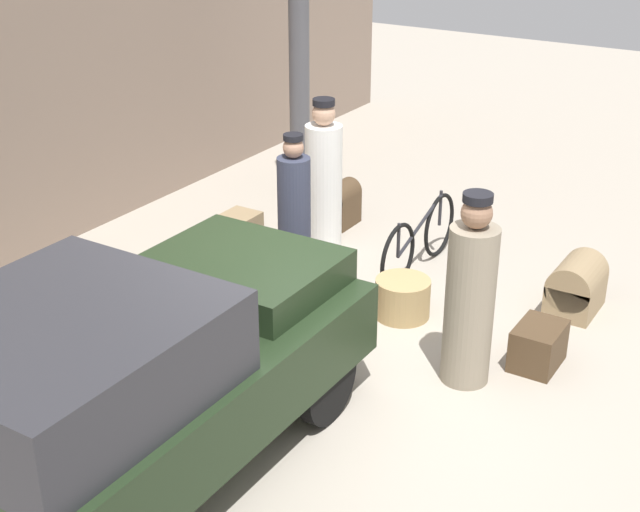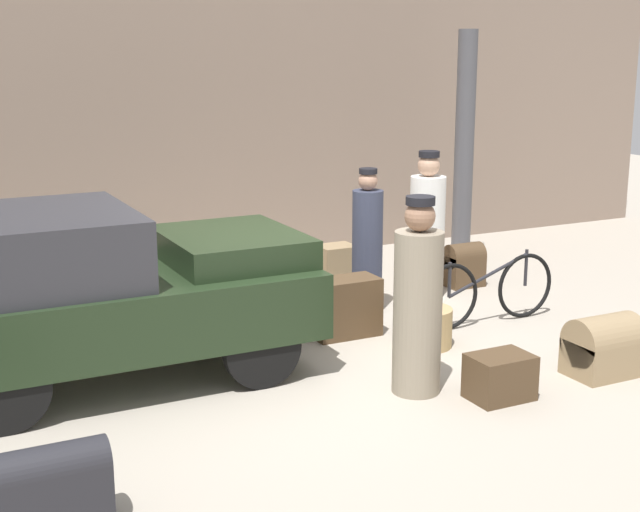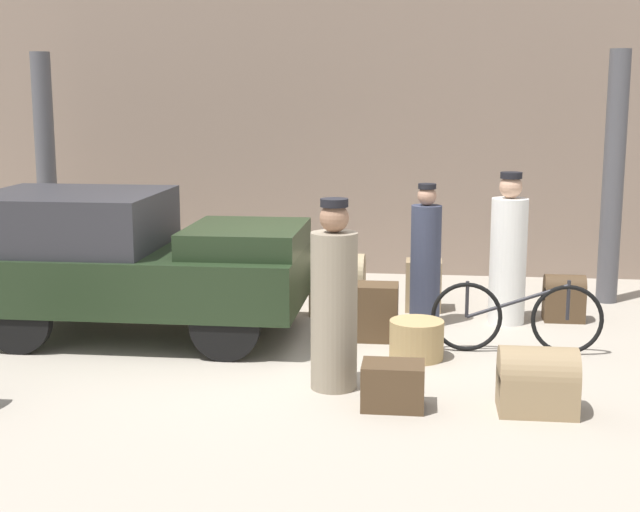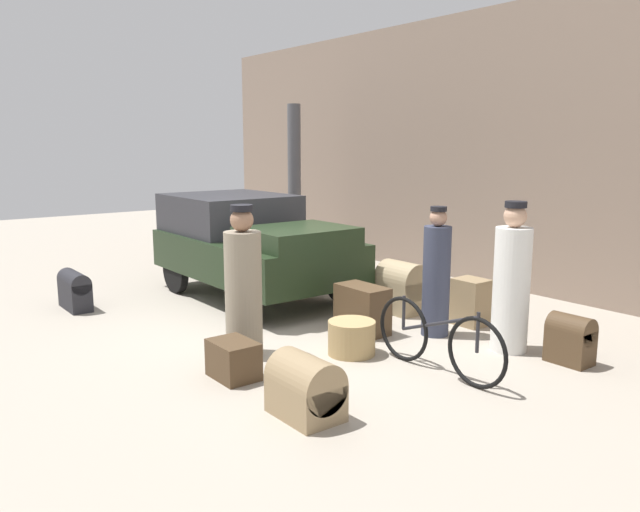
% 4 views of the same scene
% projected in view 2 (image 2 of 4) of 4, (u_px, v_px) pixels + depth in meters
% --- Properties ---
extents(ground_plane, '(30.00, 30.00, 0.00)m').
position_uv_depth(ground_plane, '(311.00, 361.00, 8.38)').
color(ground_plane, '#A89E8E').
extents(station_building_facade, '(16.00, 0.15, 4.50)m').
position_uv_depth(station_building_facade, '(171.00, 97.00, 11.40)').
color(station_building_facade, gray).
rests_on(station_building_facade, ground).
extents(canopy_pillar_right, '(0.26, 0.26, 3.10)m').
position_uv_depth(canopy_pillar_right, '(464.00, 149.00, 11.81)').
color(canopy_pillar_right, '#4C4C51').
rests_on(canopy_pillar_right, ground).
extents(truck, '(3.41, 1.83, 1.54)m').
position_uv_depth(truck, '(95.00, 286.00, 7.74)').
color(truck, black).
rests_on(truck, ground).
extents(bicycle, '(1.71, 0.04, 0.76)m').
position_uv_depth(bicycle, '(488.00, 290.00, 9.42)').
color(bicycle, black).
rests_on(bicycle, ground).
extents(wicker_basket, '(0.53, 0.53, 0.38)m').
position_uv_depth(wicker_basket, '(425.00, 327.00, 8.75)').
color(wicker_basket, tan).
rests_on(wicker_basket, ground).
extents(porter_carrying_trunk, '(0.41, 0.41, 1.72)m').
position_uv_depth(porter_carrying_trunk, '(427.00, 231.00, 10.37)').
color(porter_carrying_trunk, white).
rests_on(porter_carrying_trunk, ground).
extents(conductor_in_dark_uniform, '(0.34, 0.34, 1.60)m').
position_uv_depth(conductor_in_dark_uniform, '(367.00, 247.00, 9.79)').
color(conductor_in_dark_uniform, '#33384C').
rests_on(conductor_in_dark_uniform, ground).
extents(porter_standing_middle, '(0.41, 0.41, 1.69)m').
position_uv_depth(porter_standing_middle, '(418.00, 305.00, 7.46)').
color(porter_standing_middle, gray).
rests_on(porter_standing_middle, ground).
extents(suitcase_tan_flat, '(0.63, 0.45, 0.55)m').
position_uv_depth(suitcase_tan_flat, '(604.00, 347.00, 7.97)').
color(suitcase_tan_flat, '#937A56').
rests_on(suitcase_tan_flat, ground).
extents(trunk_wicker_pale, '(0.69, 0.38, 0.60)m').
position_uv_depth(trunk_wicker_pale, '(345.00, 307.00, 9.05)').
color(trunk_wicker_pale, '#4C3823').
rests_on(trunk_wicker_pale, ground).
extents(trunk_barrel_dark, '(0.45, 0.31, 0.54)m').
position_uv_depth(trunk_barrel_dark, '(464.00, 264.00, 10.92)').
color(trunk_barrel_dark, '#4C3823').
rests_on(trunk_barrel_dark, ground).
extents(suitcase_small_leather, '(0.63, 0.51, 0.72)m').
position_uv_depth(suitcase_small_leather, '(266.00, 282.00, 9.82)').
color(suitcase_small_leather, '#9E8966').
rests_on(suitcase_small_leather, ground).
extents(trunk_large_brown, '(0.71, 0.29, 0.55)m').
position_uv_depth(trunk_large_brown, '(50.00, 486.00, 5.40)').
color(trunk_large_brown, '#232328').
rests_on(trunk_large_brown, ground).
extents(suitcase_black_upright, '(0.52, 0.38, 0.38)m').
position_uv_depth(suitcase_black_upright, '(500.00, 377.00, 7.44)').
color(suitcase_black_upright, '#4C3823').
rests_on(suitcase_black_upright, ground).
extents(trunk_umber_medium, '(0.42, 0.36, 0.61)m').
position_uv_depth(trunk_umber_medium, '(336.00, 271.00, 10.49)').
color(trunk_umber_medium, '#937A56').
rests_on(trunk_umber_medium, ground).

